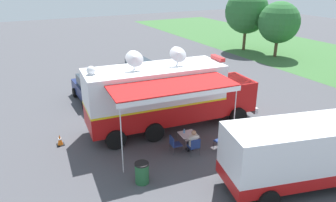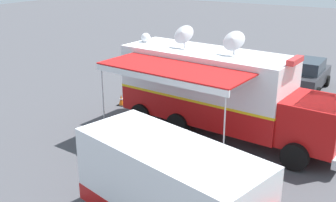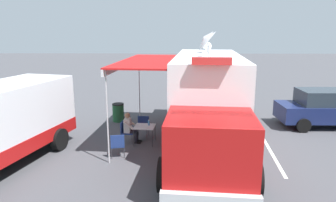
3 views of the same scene
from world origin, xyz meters
The scene contains 12 objects.
ground_plane centered at (0.00, 0.00, 0.00)m, with size 100.00×100.00×0.00m, color #47474C.
lot_stripe centered at (-2.31, 1.11, 0.00)m, with size 0.12×4.80×0.01m, color silver.
command_truck centered at (0.10, 0.74, 1.95)m, with size 5.33×9.66×4.53m.
folding_table centered at (2.52, 0.55, 0.67)m, with size 0.87×0.87×0.73m.
water_bottle centered at (2.36, 0.42, 0.83)m, with size 0.07×0.07×0.22m.
folding_chair_at_table centered at (3.32, 0.42, 0.51)m, with size 0.52×0.52×0.87m.
folding_chair_beside_table centered at (2.68, -0.30, 0.51)m, with size 0.52×0.52×0.87m.
folding_chair_spare_by_truck centered at (3.35, 1.96, 0.51)m, with size 0.56×0.56×0.87m.
seated_responder centered at (3.13, 0.44, 0.65)m, with size 0.69×0.58×1.25m.
trash_bin centered at (4.14, -2.57, 0.46)m, with size 0.57×0.57×0.91m.
traffic_cone centered at (-0.59, -4.97, 0.28)m, with size 0.36×0.36×0.58m.
car_far_corner centered at (-5.67, -1.92, 0.88)m, with size 4.22×2.05×1.76m.
Camera 3 is at (1.35, 12.31, 4.44)m, focal length 33.10 mm.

